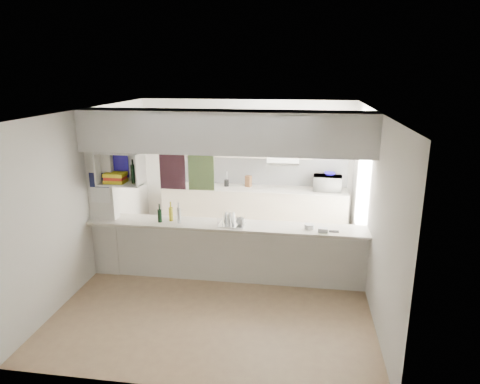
% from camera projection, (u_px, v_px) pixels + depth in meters
% --- Properties ---
extents(floor, '(4.80, 4.80, 0.00)m').
position_uv_depth(floor, '(226.00, 280.00, 6.65)').
color(floor, '#997658').
rests_on(floor, ground).
extents(ceiling, '(4.80, 4.80, 0.00)m').
position_uv_depth(ceiling, '(224.00, 110.00, 5.94)').
color(ceiling, white).
rests_on(ceiling, wall_back).
extents(wall_back, '(4.20, 0.00, 4.20)m').
position_uv_depth(wall_back, '(246.00, 165.00, 8.58)').
color(wall_back, silver).
rests_on(wall_back, floor).
extents(wall_left, '(0.00, 4.80, 4.80)m').
position_uv_depth(wall_left, '(91.00, 194.00, 6.59)').
color(wall_left, silver).
rests_on(wall_left, floor).
extents(wall_right, '(0.00, 4.80, 4.80)m').
position_uv_depth(wall_right, '(372.00, 206.00, 6.00)').
color(wall_right, silver).
rests_on(wall_right, floor).
extents(servery_partition, '(4.20, 0.50, 2.60)m').
position_uv_depth(servery_partition, '(213.00, 176.00, 6.22)').
color(servery_partition, silver).
rests_on(servery_partition, floor).
extents(cubby_shelf, '(0.65, 0.35, 0.50)m').
position_uv_depth(cubby_shelf, '(120.00, 170.00, 6.34)').
color(cubby_shelf, white).
rests_on(cubby_shelf, bulkhead).
extents(kitchen_run, '(3.60, 0.63, 2.24)m').
position_uv_depth(kitchen_run, '(252.00, 192.00, 8.44)').
color(kitchen_run, beige).
rests_on(kitchen_run, floor).
extents(microwave, '(0.55, 0.39, 0.29)m').
position_uv_depth(microwave, '(327.00, 183.00, 8.14)').
color(microwave, white).
rests_on(microwave, bench_top).
extents(bowl, '(0.22, 0.22, 0.05)m').
position_uv_depth(bowl, '(330.00, 174.00, 8.13)').
color(bowl, '#170D98').
rests_on(bowl, microwave).
extents(dish_rack, '(0.40, 0.31, 0.21)m').
position_uv_depth(dish_rack, '(232.00, 220.00, 6.33)').
color(dish_rack, silver).
rests_on(dish_rack, breakfast_bar).
extents(cup, '(0.16, 0.16, 0.11)m').
position_uv_depth(cup, '(240.00, 222.00, 6.30)').
color(cup, white).
rests_on(cup, dish_rack).
extents(wine_bottles, '(0.36, 0.14, 0.32)m').
position_uv_depth(wine_bottles, '(170.00, 215.00, 6.45)').
color(wine_bottles, black).
rests_on(wine_bottles, breakfast_bar).
extents(plastic_tubs, '(0.49, 0.22, 0.07)m').
position_uv_depth(plastic_tubs, '(315.00, 228.00, 6.15)').
color(plastic_tubs, silver).
rests_on(plastic_tubs, breakfast_bar).
extents(utensil_jar, '(0.09, 0.09, 0.13)m').
position_uv_depth(utensil_jar, '(226.00, 183.00, 8.48)').
color(utensil_jar, black).
rests_on(utensil_jar, bench_top).
extents(knife_block, '(0.14, 0.13, 0.22)m').
position_uv_depth(knife_block, '(248.00, 181.00, 8.43)').
color(knife_block, brown).
rests_on(knife_block, bench_top).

